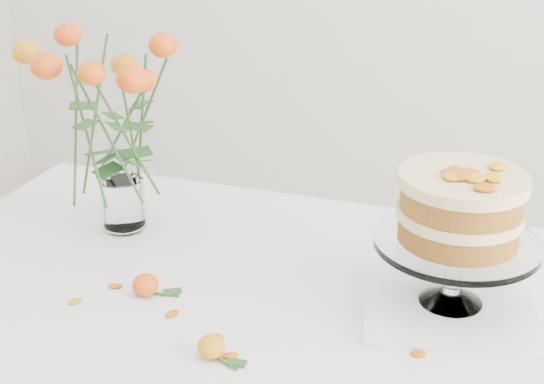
# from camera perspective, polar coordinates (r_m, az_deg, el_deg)

# --- Properties ---
(table) EXTENTS (1.43, 0.93, 0.76)m
(table) POSITION_cam_1_polar(r_m,az_deg,el_deg) (1.41, -1.09, -10.77)
(table) COLOR tan
(table) RESTS_ON ground
(napkin) EXTENTS (0.34, 0.34, 0.01)m
(napkin) POSITION_cam_1_polar(r_m,az_deg,el_deg) (1.38, 13.25, -8.18)
(napkin) COLOR white
(napkin) RESTS_ON table
(cake_stand) EXTENTS (0.28, 0.28, 0.25)m
(cake_stand) POSITION_cam_1_polar(r_m,az_deg,el_deg) (1.30, 13.95, -1.64)
(cake_stand) COLOR white
(cake_stand) RESTS_ON napkin
(rose_vase) EXTENTS (0.29, 0.29, 0.45)m
(rose_vase) POSITION_cam_1_polar(r_m,az_deg,el_deg) (1.55, -11.75, 6.12)
(rose_vase) COLOR white
(rose_vase) RESTS_ON table
(loose_rose_near) EXTENTS (0.08, 0.05, 0.04)m
(loose_rose_near) POSITION_cam_1_polar(r_m,az_deg,el_deg) (1.22, -4.59, -11.55)
(loose_rose_near) COLOR orange
(loose_rose_near) RESTS_ON table
(loose_rose_far) EXTENTS (0.09, 0.05, 0.04)m
(loose_rose_far) POSITION_cam_1_polar(r_m,az_deg,el_deg) (1.39, -9.49, -6.91)
(loose_rose_far) COLOR red
(loose_rose_far) RESTS_ON table
(stray_petal_a) EXTENTS (0.03, 0.02, 0.00)m
(stray_petal_a) POSITION_cam_1_polar(r_m,az_deg,el_deg) (1.33, -7.52, -9.07)
(stray_petal_a) COLOR orange
(stray_petal_a) RESTS_ON table
(stray_petal_b) EXTENTS (0.03, 0.02, 0.00)m
(stray_petal_b) POSITION_cam_1_polar(r_m,az_deg,el_deg) (1.27, -4.18, -10.85)
(stray_petal_b) COLOR orange
(stray_petal_b) RESTS_ON table
(stray_petal_c) EXTENTS (0.03, 0.02, 0.00)m
(stray_petal_c) POSITION_cam_1_polar(r_m,az_deg,el_deg) (1.22, -3.15, -12.21)
(stray_petal_c) COLOR orange
(stray_petal_c) RESTS_ON table
(stray_petal_d) EXTENTS (0.03, 0.02, 0.00)m
(stray_petal_d) POSITION_cam_1_polar(r_m,az_deg,el_deg) (1.43, -11.73, -6.95)
(stray_petal_d) COLOR orange
(stray_petal_d) RESTS_ON table
(stray_petal_e) EXTENTS (0.03, 0.02, 0.00)m
(stray_petal_e) POSITION_cam_1_polar(r_m,az_deg,el_deg) (1.40, -14.60, -7.99)
(stray_petal_e) COLOR orange
(stray_petal_e) RESTS_ON table
(stray_petal_f) EXTENTS (0.03, 0.02, 0.00)m
(stray_petal_f) POSITION_cam_1_polar(r_m,az_deg,el_deg) (1.25, 10.95, -11.90)
(stray_petal_f) COLOR orange
(stray_petal_f) RESTS_ON table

